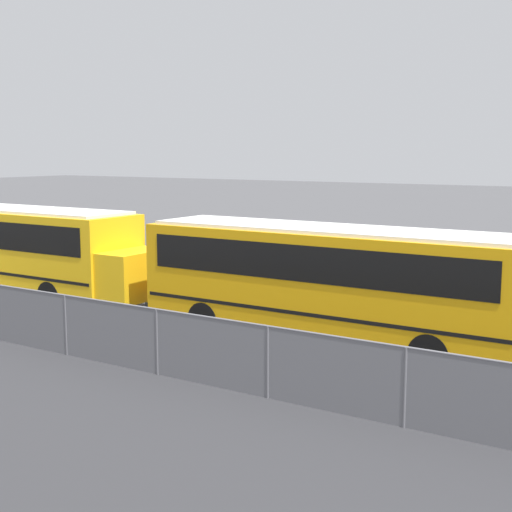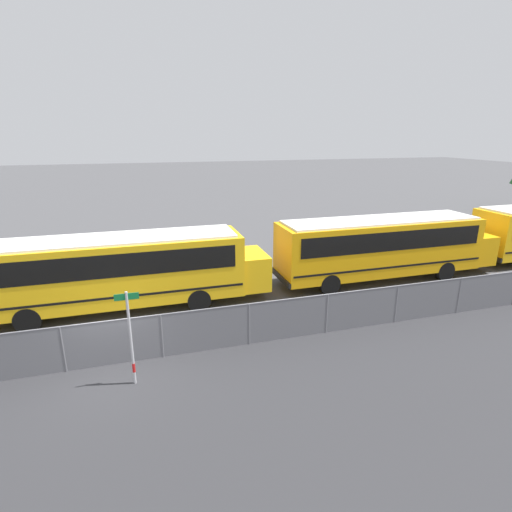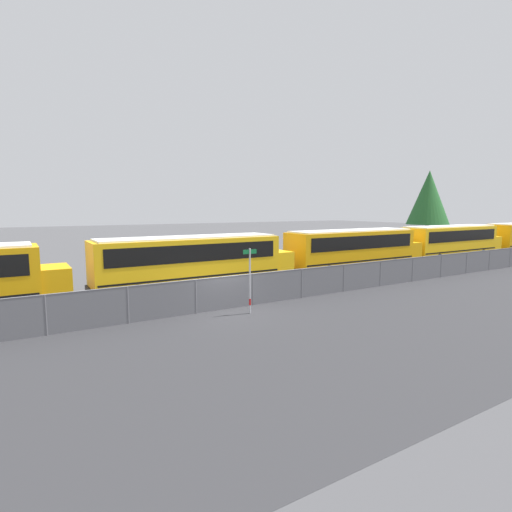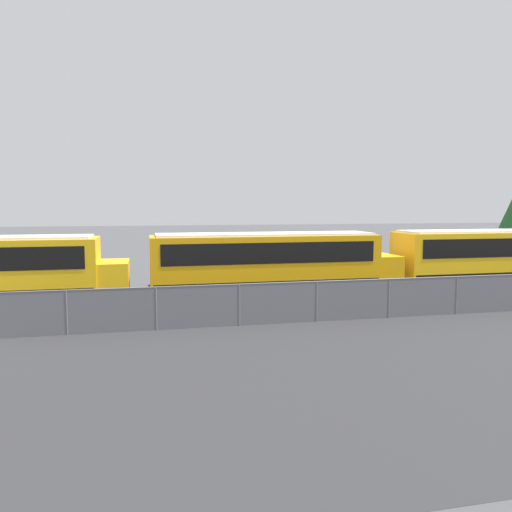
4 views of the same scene
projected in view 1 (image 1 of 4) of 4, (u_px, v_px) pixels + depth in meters
name	position (u px, v px, depth m)	size (l,w,h in m)	color
school_bus_3	(16.00, 244.00, 26.17)	(12.15, 2.62, 3.26)	yellow
school_bus_4	(336.00, 276.00, 19.40)	(12.15, 2.62, 3.26)	orange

